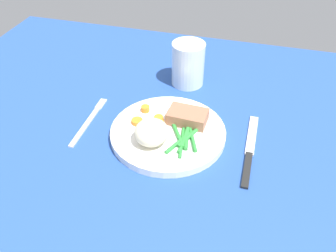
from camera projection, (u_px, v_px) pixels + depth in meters
dining_table at (167, 135)px, 74.22cm from camera, size 120.00×90.00×2.00cm
dinner_plate at (168, 133)px, 72.03cm from camera, size 23.26×23.26×1.60cm
meat_portion at (188, 117)px, 72.79cm from camera, size 8.23×5.56×2.51cm
mashed_potatoes at (152, 132)px, 67.34cm from camera, size 6.58×6.75×4.69cm
carrot_slices at (150, 118)px, 73.71cm from camera, size 6.69×6.41×1.21cm
green_beans at (184, 139)px, 68.88cm from camera, size 6.78×9.68×0.81cm
fork at (89, 121)px, 75.78cm from camera, size 1.44×16.60×0.40cm
knife at (250, 151)px, 68.85cm from camera, size 1.70×20.50×0.64cm
water_glass at (187, 67)px, 84.94cm from camera, size 7.79×7.79×10.50cm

